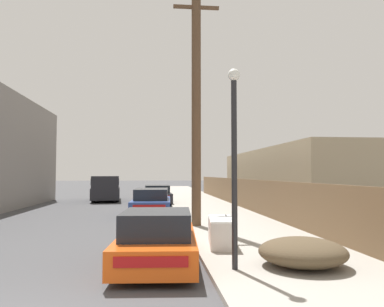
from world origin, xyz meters
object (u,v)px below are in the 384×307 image
(discarded_fridge, at_px, (221,232))
(car_parked_mid, at_px, (152,203))
(street_lamp, at_px, (234,150))
(brush_pile, at_px, (303,252))
(utility_pole, at_px, (196,101))
(pickup_truck, at_px, (106,189))
(car_parked_far, at_px, (157,195))
(parked_sports_car_red, at_px, (157,240))

(discarded_fridge, relative_size, car_parked_mid, 0.38)
(street_lamp, distance_m, brush_pile, 2.63)
(utility_pole, bearing_deg, pickup_truck, 109.51)
(discarded_fridge, height_order, car_parked_far, car_parked_far)
(brush_pile, bearing_deg, discarded_fridge, 117.96)
(discarded_fridge, height_order, brush_pile, discarded_fridge)
(discarded_fridge, bearing_deg, car_parked_far, 102.08)
(parked_sports_car_red, bearing_deg, pickup_truck, 104.25)
(parked_sports_car_red, bearing_deg, discarded_fridge, 45.98)
(car_parked_far, height_order, utility_pole, utility_pole)
(car_parked_far, bearing_deg, car_parked_mid, -94.52)
(parked_sports_car_red, height_order, car_parked_mid, car_parked_mid)
(car_parked_mid, relative_size, street_lamp, 1.14)
(car_parked_far, distance_m, brush_pile, 18.64)
(discarded_fridge, bearing_deg, parked_sports_car_red, -131.77)
(street_lamp, height_order, brush_pile, street_lamp)
(car_parked_mid, relative_size, utility_pole, 0.50)
(car_parked_mid, xyz_separation_m, utility_pole, (1.73, -4.71, 4.28))
(car_parked_far, bearing_deg, pickup_truck, 141.00)
(pickup_truck, height_order, utility_pole, utility_pole)
(parked_sports_car_red, xyz_separation_m, street_lamp, (1.59, -0.97, 2.01))
(car_parked_mid, xyz_separation_m, brush_pile, (3.28, -11.17, -0.21))
(parked_sports_car_red, xyz_separation_m, car_parked_mid, (-0.20, 10.29, 0.06))
(utility_pole, bearing_deg, brush_pile, -76.49)
(discarded_fridge, distance_m, parked_sports_car_red, 2.38)
(discarded_fridge, xyz_separation_m, utility_pole, (-0.24, 3.99, 4.42))
(parked_sports_car_red, xyz_separation_m, brush_pile, (3.08, -0.88, -0.15))
(car_parked_mid, xyz_separation_m, car_parked_far, (0.31, 7.24, -0.02))
(car_parked_far, height_order, pickup_truck, pickup_truck)
(discarded_fridge, distance_m, car_parked_mid, 8.91)
(parked_sports_car_red, bearing_deg, utility_pole, 78.61)
(parked_sports_car_red, xyz_separation_m, utility_pole, (1.53, 5.58, 4.34))
(car_parked_far, distance_m, street_lamp, 18.66)
(car_parked_mid, distance_m, utility_pole, 6.59)
(car_parked_mid, height_order, brush_pile, car_parked_mid)
(car_parked_far, xyz_separation_m, street_lamp, (1.48, -18.50, 1.97))
(parked_sports_car_red, distance_m, car_parked_far, 17.52)
(car_parked_mid, distance_m, brush_pile, 11.64)
(pickup_truck, relative_size, brush_pile, 3.12)
(pickup_truck, bearing_deg, discarded_fridge, 101.33)
(car_parked_mid, bearing_deg, utility_pole, -67.57)
(car_parked_far, xyz_separation_m, pickup_truck, (-3.84, 2.88, 0.33))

